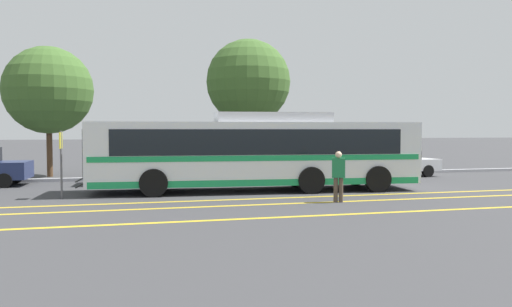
# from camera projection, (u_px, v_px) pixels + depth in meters

# --- Properties ---
(ground_plane) EXTENTS (220.00, 220.00, 0.00)m
(ground_plane) POSITION_uv_depth(u_px,v_px,m) (259.00, 189.00, 19.75)
(ground_plane) COLOR #38383A
(lane_strip_0) EXTENTS (32.39, 0.20, 0.01)m
(lane_strip_0) POSITION_uv_depth(u_px,v_px,m) (272.00, 198.00, 17.14)
(lane_strip_0) COLOR gold
(lane_strip_0) RESTS_ON ground_plane
(lane_strip_1) EXTENTS (32.39, 0.20, 0.01)m
(lane_strip_1) POSITION_uv_depth(u_px,v_px,m) (283.00, 204.00, 15.86)
(lane_strip_1) COLOR gold
(lane_strip_1) RESTS_ON ground_plane
(lane_strip_2) EXTENTS (32.39, 0.20, 0.01)m
(lane_strip_2) POSITION_uv_depth(u_px,v_px,m) (308.00, 216.00, 13.61)
(lane_strip_2) COLOR gold
(lane_strip_2) RESTS_ON ground_plane
(curb_strip) EXTENTS (40.39, 0.36, 0.15)m
(curb_strip) POSITION_uv_depth(u_px,v_px,m) (229.00, 176.00, 24.64)
(curb_strip) COLOR #99999E
(curb_strip) RESTS_ON ground_plane
(transit_bus) EXTENTS (12.84, 3.50, 3.01)m
(transit_bus) POSITION_uv_depth(u_px,v_px,m) (257.00, 151.00, 19.20)
(transit_bus) COLOR silver
(transit_bus) RESTS_ON ground_plane
(parked_car_1) EXTENTS (4.98, 2.18, 1.45)m
(parked_car_1) POSITION_uv_depth(u_px,v_px,m) (146.00, 167.00, 21.89)
(parked_car_1) COLOR navy
(parked_car_1) RESTS_ON ground_plane
(parked_car_2) EXTENTS (4.10, 1.91, 1.29)m
(parked_car_2) POSITION_uv_depth(u_px,v_px,m) (278.00, 166.00, 23.45)
(parked_car_2) COLOR #4C3823
(parked_car_2) RESTS_ON ground_plane
(parked_car_3) EXTENTS (4.41, 2.03, 1.30)m
(parked_car_3) POSITION_uv_depth(u_px,v_px,m) (396.00, 163.00, 25.25)
(parked_car_3) COLOR silver
(parked_car_3) RESTS_ON ground_plane
(pedestrian_0) EXTENTS (0.47, 0.36, 1.66)m
(pedestrian_0) POSITION_uv_depth(u_px,v_px,m) (338.00, 173.00, 16.20)
(pedestrian_0) COLOR brown
(pedestrian_0) RESTS_ON ground_plane
(bus_stop_sign) EXTENTS (0.07, 0.40, 2.32)m
(bus_stop_sign) POSITION_uv_depth(u_px,v_px,m) (61.00, 156.00, 17.06)
(bus_stop_sign) COLOR #59595E
(bus_stop_sign) RESTS_ON ground_plane
(tree_0) EXTENTS (4.85, 4.85, 7.56)m
(tree_0) POSITION_uv_depth(u_px,v_px,m) (248.00, 82.00, 28.74)
(tree_0) COLOR #513823
(tree_0) RESTS_ON ground_plane
(tree_1) EXTENTS (4.35, 4.35, 6.51)m
(tree_1) POSITION_uv_depth(u_px,v_px,m) (48.00, 90.00, 24.85)
(tree_1) COLOR #513823
(tree_1) RESTS_ON ground_plane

